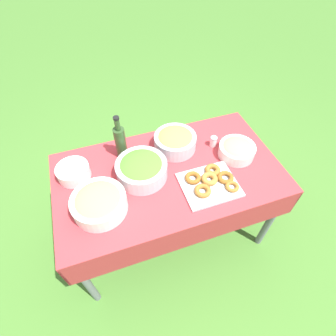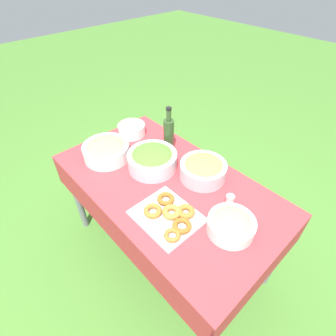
# 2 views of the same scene
# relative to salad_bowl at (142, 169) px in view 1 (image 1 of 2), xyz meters

# --- Properties ---
(ground_plane) EXTENTS (14.00, 14.00, 0.00)m
(ground_plane) POSITION_rel_salad_bowl_xyz_m (-0.17, 0.03, -0.85)
(ground_plane) COLOR #477A2D
(picnic_table) EXTENTS (1.48, 0.84, 0.78)m
(picnic_table) POSITION_rel_salad_bowl_xyz_m (-0.17, 0.03, -0.17)
(picnic_table) COLOR #B73338
(picnic_table) RESTS_ON ground_plane
(salad_bowl) EXTENTS (0.32, 0.32, 0.13)m
(salad_bowl) POSITION_rel_salad_bowl_xyz_m (0.00, 0.00, 0.00)
(salad_bowl) COLOR silver
(salad_bowl) RESTS_ON picnic_table
(pasta_bowl) EXTENTS (0.25, 0.25, 0.10)m
(pasta_bowl) POSITION_rel_salad_bowl_xyz_m (-0.66, 0.03, -0.02)
(pasta_bowl) COLOR white
(pasta_bowl) RESTS_ON picnic_table
(donut_platter) EXTENTS (0.35, 0.30, 0.05)m
(donut_platter) POSITION_rel_salad_bowl_xyz_m (-0.39, 0.21, -0.05)
(donut_platter) COLOR silver
(donut_platter) RESTS_ON picnic_table
(plate_stack) EXTENTS (0.21, 0.21, 0.08)m
(plate_stack) POSITION_rel_salad_bowl_xyz_m (0.41, -0.14, -0.03)
(plate_stack) COLOR white
(plate_stack) RESTS_ON picnic_table
(olive_oil_bottle) EXTENTS (0.07, 0.07, 0.33)m
(olive_oil_bottle) POSITION_rel_salad_bowl_xyz_m (0.08, -0.22, 0.06)
(olive_oil_bottle) COLOR #2D4723
(olive_oil_bottle) RESTS_ON picnic_table
(bread_bowl) EXTENTS (0.32, 0.32, 0.12)m
(bread_bowl) POSITION_rel_salad_bowl_xyz_m (0.30, 0.16, -0.01)
(bread_bowl) COLOR white
(bread_bowl) RESTS_ON picnic_table
(olive_bowl) EXTENTS (0.29, 0.29, 0.13)m
(olive_bowl) POSITION_rel_salad_bowl_xyz_m (-0.29, -0.17, -0.00)
(olive_bowl) COLOR #B2B7BC
(olive_bowl) RESTS_ON picnic_table
(salt_shaker) EXTENTS (0.05, 0.05, 0.08)m
(salt_shaker) POSITION_rel_salad_bowl_xyz_m (-0.55, -0.10, -0.03)
(salt_shaker) COLOR white
(salt_shaker) RESTS_ON picnic_table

